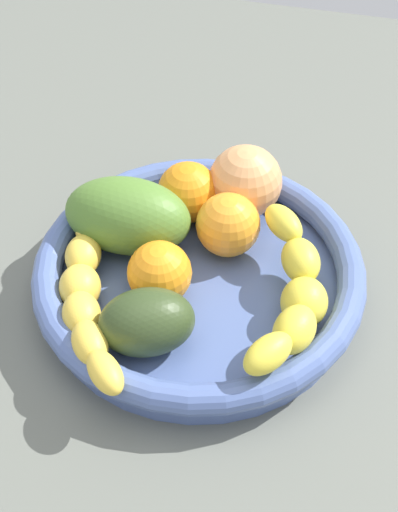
% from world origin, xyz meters
% --- Properties ---
extents(kitchen_counter, '(1.20, 1.20, 0.03)m').
position_xyz_m(kitchen_counter, '(0.00, 0.00, 0.01)').
color(kitchen_counter, '#5F625A').
rests_on(kitchen_counter, ground).
extents(fruit_bowl, '(0.31, 0.31, 0.05)m').
position_xyz_m(fruit_bowl, '(0.00, 0.00, 0.05)').
color(fruit_bowl, '#4E64A0').
rests_on(fruit_bowl, kitchen_counter).
extents(banana_draped_left, '(0.24, 0.11, 0.04)m').
position_xyz_m(banana_draped_left, '(0.05, -0.09, 0.07)').
color(banana_draped_left, yellow).
rests_on(banana_draped_left, fruit_bowl).
extents(banana_draped_right, '(0.21, 0.08, 0.06)m').
position_xyz_m(banana_draped_right, '(0.02, 0.09, 0.08)').
color(banana_draped_right, yellow).
rests_on(banana_draped_right, fruit_bowl).
extents(orange_front, '(0.06, 0.06, 0.06)m').
position_xyz_m(orange_front, '(-0.05, 0.02, 0.08)').
color(orange_front, orange).
rests_on(orange_front, fruit_bowl).
extents(orange_mid_left, '(0.06, 0.06, 0.06)m').
position_xyz_m(orange_mid_left, '(-0.08, -0.03, 0.08)').
color(orange_mid_left, orange).
rests_on(orange_mid_left, fruit_bowl).
extents(orange_mid_right, '(0.06, 0.06, 0.06)m').
position_xyz_m(orange_mid_right, '(0.03, -0.03, 0.08)').
color(orange_mid_right, orange).
rests_on(orange_mid_right, fruit_bowl).
extents(mango_green, '(0.08, 0.13, 0.07)m').
position_xyz_m(mango_green, '(-0.03, -0.08, 0.09)').
color(mango_green, '#507B2E').
rests_on(mango_green, fruit_bowl).
extents(peach_blush, '(0.08, 0.08, 0.08)m').
position_xyz_m(peach_blush, '(-0.10, 0.02, 0.09)').
color(peach_blush, '#E59B5F').
rests_on(peach_blush, fruit_bowl).
extents(avocado_dark, '(0.09, 0.10, 0.06)m').
position_xyz_m(avocado_dark, '(0.09, -0.02, 0.08)').
color(avocado_dark, '#314321').
rests_on(avocado_dark, fruit_bowl).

